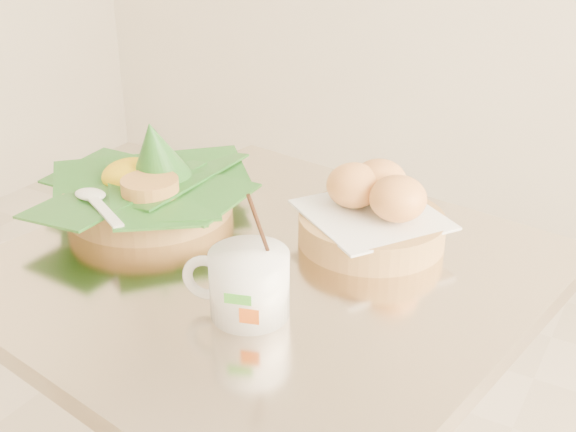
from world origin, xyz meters
The scene contains 4 objects.
cafe_table centered at (0.19, -0.05, 0.53)m, with size 0.80×0.80×0.75m.
rice_basket centered at (-0.07, 0.01, 0.79)m, with size 0.34×0.34×0.17m.
bread_basket centered at (0.29, 0.09, 0.79)m, with size 0.26×0.26×0.11m.
coffee_mug centered at (0.24, -0.17, 0.80)m, with size 0.14×0.10×0.17m.
Camera 1 is at (0.66, -0.81, 1.25)m, focal length 45.00 mm.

